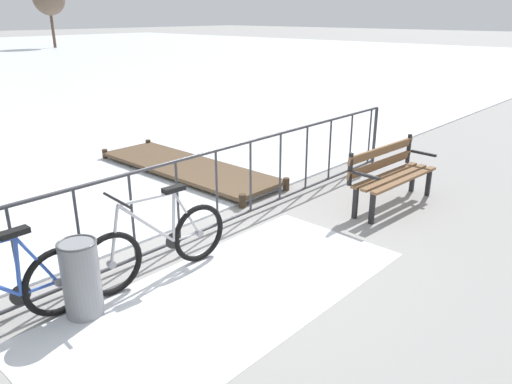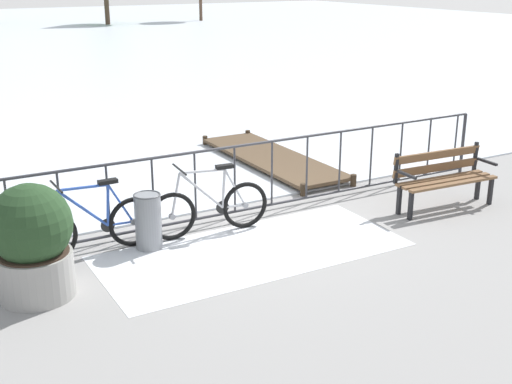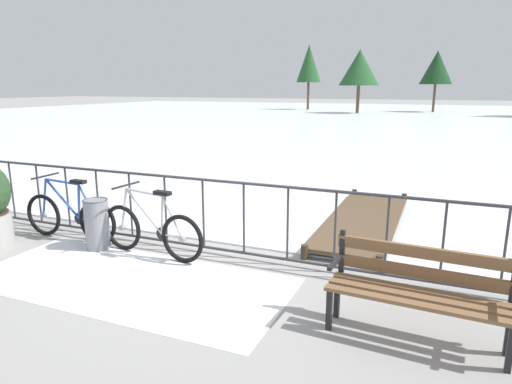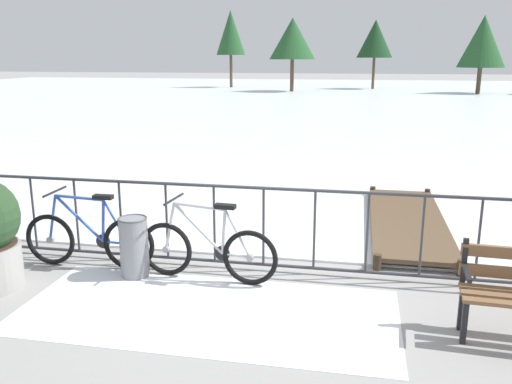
{
  "view_description": "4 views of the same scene",
  "coord_description": "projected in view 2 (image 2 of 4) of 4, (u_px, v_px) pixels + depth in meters",
  "views": [
    {
      "loc": [
        -3.28,
        -4.23,
        2.62
      ],
      "look_at": [
        0.68,
        -0.61,
        0.65
      ],
      "focal_mm": 34.34,
      "sensor_mm": 36.0,
      "label": 1
    },
    {
      "loc": [
        -4.18,
        -7.98,
        3.41
      ],
      "look_at": [
        0.02,
        -0.58,
        0.55
      ],
      "focal_mm": 46.54,
      "sensor_mm": 36.0,
      "label": 2
    },
    {
      "loc": [
        2.98,
        -5.23,
        2.29
      ],
      "look_at": [
        0.76,
        0.08,
        0.93
      ],
      "focal_mm": 31.4,
      "sensor_mm": 36.0,
      "label": 3
    },
    {
      "loc": [
        1.1,
        -6.09,
        2.57
      ],
      "look_at": [
        -0.14,
        0.23,
        0.94
      ],
      "focal_mm": 37.62,
      "sensor_mm": 36.0,
      "label": 4
    }
  ],
  "objects": [
    {
      "name": "bicycle_second",
      "position": [
        93.0,
        227.0,
        8.25
      ],
      "size": [
        1.71,
        0.52,
        0.97
      ],
      "color": "black",
      "rests_on": "ground"
    },
    {
      "name": "planter_with_shrub",
      "position": [
        32.0,
        241.0,
        7.09
      ],
      "size": [
        0.89,
        0.89,
        1.28
      ],
      "color": "#9E9B96",
      "rests_on": "ground"
    },
    {
      "name": "wooden_dock",
      "position": [
        272.0,
        158.0,
        12.2
      ],
      "size": [
        1.1,
        3.71,
        0.2
      ],
      "color": "brown",
      "rests_on": "ground"
    },
    {
      "name": "ground_plane",
      "position": [
        235.0,
        217.0,
        9.62
      ],
      "size": [
        160.0,
        160.0,
        0.0
      ],
      "primitive_type": "plane",
      "color": "gray"
    },
    {
      "name": "trash_bin",
      "position": [
        148.0,
        221.0,
        8.43
      ],
      "size": [
        0.35,
        0.35,
        0.73
      ],
      "color": "gray",
      "rests_on": "ground"
    },
    {
      "name": "railing_fence",
      "position": [
        235.0,
        180.0,
        9.44
      ],
      "size": [
        9.06,
        0.06,
        1.07
      ],
      "color": "#38383D",
      "rests_on": "ground"
    },
    {
      "name": "park_bench",
      "position": [
        443.0,
        175.0,
        9.85
      ],
      "size": [
        1.62,
        0.57,
        0.89
      ],
      "color": "brown",
      "rests_on": "ground"
    },
    {
      "name": "bicycle_near_railing",
      "position": [
        210.0,
        208.0,
        8.9
      ],
      "size": [
        1.71,
        0.52,
        0.97
      ],
      "color": "black",
      "rests_on": "ground"
    },
    {
      "name": "snow_patch",
      "position": [
        253.0,
        251.0,
        8.45
      ],
      "size": [
        3.92,
        1.74,
        0.01
      ],
      "primitive_type": "cube",
      "color": "white",
      "rests_on": "ground"
    }
  ]
}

